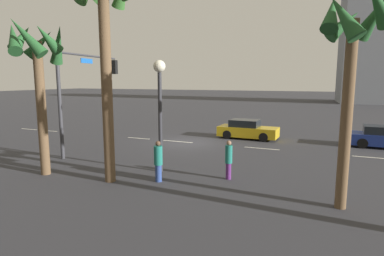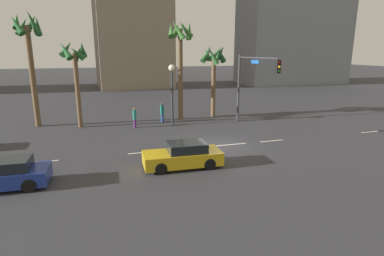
% 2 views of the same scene
% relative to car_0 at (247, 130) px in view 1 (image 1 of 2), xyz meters
% --- Properties ---
extents(ground_plane, '(220.00, 220.00, 0.00)m').
position_rel_car_0_xyz_m(ground_plane, '(3.43, 3.14, -0.65)').
color(ground_plane, '#333338').
extents(lane_stripe_1, '(1.98, 0.14, 0.01)m').
position_rel_car_0_xyz_m(lane_stripe_1, '(-7.83, 3.14, -0.64)').
color(lane_stripe_1, silver).
rests_on(lane_stripe_1, ground_plane).
extents(lane_stripe_2, '(2.23, 0.14, 0.01)m').
position_rel_car_0_xyz_m(lane_stripe_2, '(-1.68, 3.14, -0.64)').
color(lane_stripe_2, silver).
rests_on(lane_stripe_2, ground_plane).
extents(lane_stripe_3, '(2.29, 0.14, 0.01)m').
position_rel_car_0_xyz_m(lane_stripe_3, '(4.25, 3.14, -0.64)').
color(lane_stripe_3, silver).
rests_on(lane_stripe_3, ground_plane).
extents(lane_stripe_4, '(1.87, 0.14, 0.01)m').
position_rel_car_0_xyz_m(lane_stripe_4, '(7.49, 3.14, -0.64)').
color(lane_stripe_4, silver).
rests_on(lane_stripe_4, ground_plane).
extents(lane_stripe_5, '(2.31, 0.14, 0.01)m').
position_rel_car_0_xyz_m(lane_stripe_5, '(16.68, 3.14, -0.64)').
color(lane_stripe_5, silver).
rests_on(lane_stripe_5, ground_plane).
extents(lane_stripe_6, '(2.54, 0.14, 0.01)m').
position_rel_car_0_xyz_m(lane_stripe_6, '(18.47, 3.14, -0.64)').
color(lane_stripe_6, silver).
rests_on(lane_stripe_6, ground_plane).
extents(car_0, '(4.38, 1.98, 1.40)m').
position_rel_car_0_xyz_m(car_0, '(0.00, 0.00, 0.00)').
color(car_0, gold).
rests_on(car_0, ground_plane).
extents(car_2, '(3.97, 2.02, 1.40)m').
position_rel_car_0_xyz_m(car_2, '(-8.77, -0.24, -0.00)').
color(car_2, navy).
rests_on(car_2, ground_plane).
extents(traffic_signal, '(0.73, 5.96, 6.03)m').
position_rel_car_0_xyz_m(traffic_signal, '(8.13, 8.02, 3.50)').
color(traffic_signal, '#38383D').
rests_on(traffic_signal, ground_plane).
extents(streetlamp, '(0.56, 0.56, 5.22)m').
position_rel_car_0_xyz_m(streetlamp, '(1.77, 10.17, 3.08)').
color(streetlamp, '#2D2D33').
rests_on(streetlamp, ground_plane).
extents(pedestrian_0, '(0.43, 0.43, 1.72)m').
position_rel_car_0_xyz_m(pedestrian_0, '(-1.53, 10.05, 0.27)').
color(pedestrian_0, '#59266B').
rests_on(pedestrian_0, ground_plane).
extents(pedestrian_1, '(0.39, 0.39, 1.77)m').
position_rel_car_0_xyz_m(pedestrian_1, '(1.14, 11.55, 0.28)').
color(pedestrian_1, '#2D478C').
rests_on(pedestrian_1, ground_plane).
extents(palm_tree_0, '(2.59, 2.78, 6.95)m').
position_rel_car_0_xyz_m(palm_tree_0, '(6.49, 12.69, 4.61)').
color(palm_tree_0, brown).
rests_on(palm_tree_0, ground_plane).
extents(palm_tree_1, '(2.40, 2.42, 9.03)m').
position_rel_car_0_xyz_m(palm_tree_1, '(3.06, 12.23, 6.04)').
color(palm_tree_1, brown).
rests_on(palm_tree_1, ground_plane).
extents(palm_tree_3, '(2.32, 2.47, 7.22)m').
position_rel_car_0_xyz_m(palm_tree_3, '(-5.98, 11.65, 4.79)').
color(palm_tree_3, brown).
rests_on(palm_tree_3, ground_plane).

